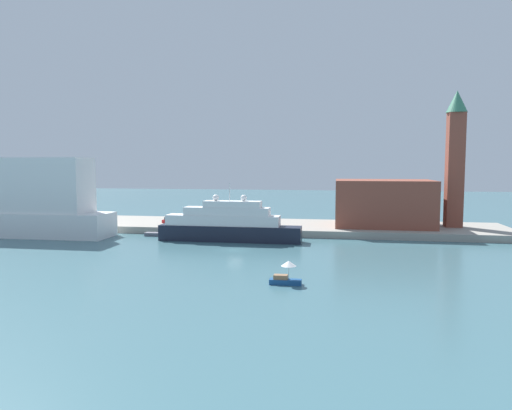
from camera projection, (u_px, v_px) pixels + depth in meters
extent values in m
plane|color=#3D6670|center=(235.00, 250.00, 83.32)|extent=(400.00, 400.00, 0.00)
cube|color=gray|center=(259.00, 227.00, 109.35)|extent=(110.00, 21.15, 1.49)
cube|color=black|center=(230.00, 233.00, 93.08)|extent=(28.31, 4.20, 3.12)
cube|color=white|center=(223.00, 220.00, 93.09)|extent=(22.65, 3.87, 2.03)
cube|color=white|center=(227.00, 211.00, 92.80)|extent=(16.98, 3.53, 1.59)
cube|color=white|center=(232.00, 204.00, 92.48)|extent=(11.32, 3.20, 1.27)
cylinder|color=silver|center=(230.00, 192.00, 92.37)|extent=(0.16, 0.16, 3.50)
sphere|color=white|center=(244.00, 198.00, 91.99)|extent=(1.24, 1.24, 1.24)
sphere|color=white|center=(216.00, 198.00, 92.95)|extent=(1.24, 1.24, 1.24)
cube|color=navy|center=(285.00, 282.00, 59.46)|extent=(4.04, 1.30, 0.66)
cube|color=#8C6647|center=(281.00, 277.00, 59.51)|extent=(1.78, 1.04, 0.56)
cylinder|color=#B2B2B2|center=(289.00, 273.00, 59.29)|extent=(0.06, 0.06, 1.72)
cone|color=white|center=(289.00, 263.00, 59.19)|extent=(1.93, 1.93, 0.67)
cube|color=#595966|center=(156.00, 234.00, 99.91)|extent=(4.54, 1.88, 0.72)
cube|color=brown|center=(383.00, 203.00, 104.79)|extent=(21.11, 14.96, 10.24)
cube|color=brown|center=(455.00, 170.00, 102.25)|extent=(3.42, 3.42, 24.85)
cone|color=#387A5B|center=(457.00, 101.00, 100.98)|extent=(4.45, 4.45, 4.69)
cube|color=#B21E1E|center=(171.00, 221.00, 110.28)|extent=(3.83, 1.74, 0.74)
cube|color=#262D33|center=(170.00, 218.00, 110.26)|extent=(2.30, 1.57, 0.62)
cylinder|color=maroon|center=(180.00, 223.00, 103.71)|extent=(0.36, 0.36, 1.39)
sphere|color=tan|center=(180.00, 220.00, 103.64)|extent=(0.24, 0.24, 0.24)
cylinder|color=black|center=(252.00, 227.00, 99.91)|extent=(0.53, 0.53, 0.65)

